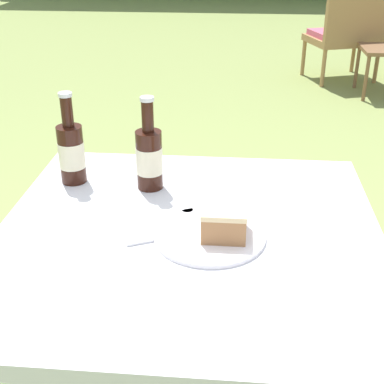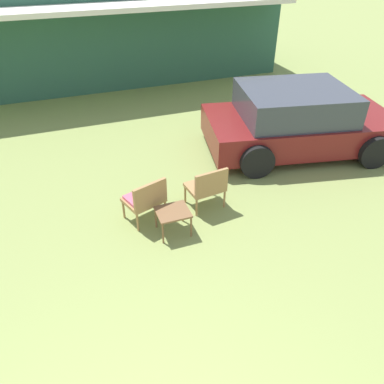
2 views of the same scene
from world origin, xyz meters
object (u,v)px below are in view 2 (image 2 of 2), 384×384
object	(u,v)px
wicker_chair_cushioned	(145,198)
parked_car	(297,121)
wicker_chair_plain	(207,186)
garden_side_table	(173,214)

from	to	relation	value
wicker_chair_cushioned	parked_car	bearing A→B (deg)	-179.01
parked_car	wicker_chair_cushioned	size ratio (longest dim) A/B	5.40
wicker_chair_cushioned	wicker_chair_plain	bearing A→B (deg)	159.79
parked_car	garden_side_table	bearing A→B (deg)	-140.69
parked_car	wicker_chair_cushioned	world-z (taller)	parked_car
wicker_chair_plain	parked_car	bearing A→B (deg)	-159.37
parked_car	wicker_chair_plain	world-z (taller)	parked_car
wicker_chair_plain	wicker_chair_cushioned	bearing A→B (deg)	-8.09
garden_side_table	wicker_chair_plain	bearing A→B (deg)	29.73
parked_car	wicker_chair_plain	xyz separation A→B (m)	(-2.55, -1.32, -0.21)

